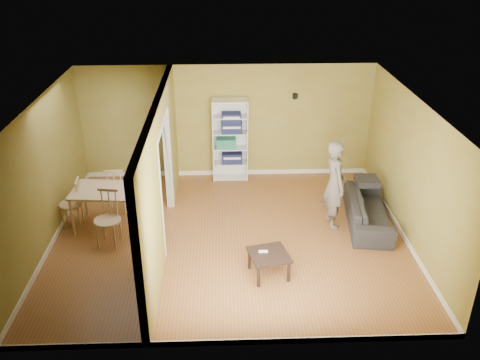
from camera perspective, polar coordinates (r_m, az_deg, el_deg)
name	(u,v)px	position (r m, az deg, el deg)	size (l,w,h in m)	color
room_shell	(229,175)	(8.92, -1.24, 0.56)	(6.50, 6.50, 6.50)	#9B543A
partition	(161,176)	(8.99, -8.91, 0.44)	(0.22, 5.50, 2.60)	olive
wall_speaker	(295,96)	(11.33, 6.20, 9.34)	(0.10, 0.10, 0.10)	black
sofa	(369,206)	(10.13, 14.24, -2.88)	(0.83, 1.95, 0.74)	#272728
person	(335,177)	(9.64, 10.64, 0.32)	(0.58, 0.74, 2.05)	slate
bookshelf	(230,139)	(11.45, -1.12, 4.58)	(0.79, 0.35, 1.88)	white
paper_box_navy_a	(232,157)	(11.57, -0.90, 2.54)	(0.46, 0.30, 0.23)	#1A224A
paper_box_teal	(226,143)	(11.43, -1.56, 4.19)	(0.44, 0.28, 0.22)	#138887
paper_box_navy_b	(232,127)	(11.30, -0.94, 5.95)	(0.46, 0.30, 0.23)	#121951
paper_box_navy_c	(231,118)	(11.23, -0.99, 6.94)	(0.42, 0.27, 0.22)	navy
coffee_table	(269,257)	(8.44, 3.27, -8.62)	(0.62, 0.62, 0.41)	#34211B
game_controller	(263,251)	(8.43, 2.62, -8.01)	(0.15, 0.04, 0.03)	white
dining_table	(107,193)	(9.90, -14.75, -1.44)	(1.27, 0.84, 0.79)	beige
chair_left	(71,203)	(10.23, -18.47, -2.45)	(0.44, 0.44, 0.97)	tan
chair_near	(107,219)	(9.41, -14.68, -4.25)	(0.48, 0.48, 1.05)	tan
chair_far	(116,189)	(10.47, -13.71, -0.99)	(0.46, 0.46, 1.01)	tan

